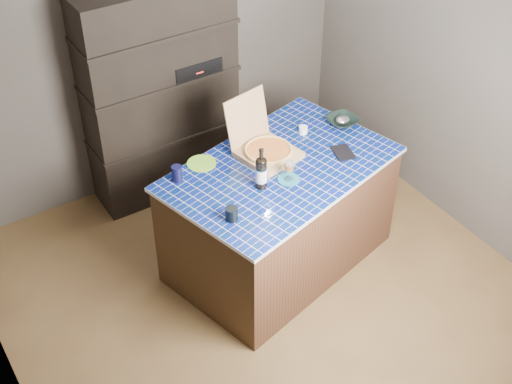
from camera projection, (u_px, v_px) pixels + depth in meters
room at (267, 153)px, 4.37m from camera, size 3.50×3.50×3.50m
shelving_unit at (161, 93)px, 5.59m from camera, size 1.20×0.41×1.80m
kitchen_island at (279, 215)px, 5.16m from camera, size 1.78×1.37×0.87m
pizza_box at (266, 149)px, 4.96m from camera, size 0.44×0.51×0.40m
mead_bottle at (261, 172)px, 4.65m from camera, size 0.08×0.08×0.30m
teal_trivet at (289, 179)px, 4.78m from camera, size 0.15×0.15×0.01m
wine_glass at (289, 166)px, 4.71m from camera, size 0.07×0.07×0.16m
tumbler at (232, 214)px, 4.44m from camera, size 0.08×0.08×0.09m
dvd_case at (343, 153)px, 5.01m from camera, size 0.17×0.21×0.01m
bowl at (342, 121)px, 5.29m from camera, size 0.23×0.23×0.06m
foil_contents at (343, 120)px, 5.28m from camera, size 0.11×0.09×0.05m
white_jar at (303, 130)px, 5.20m from camera, size 0.06×0.06×0.06m
navy_cup at (177, 173)px, 4.74m from camera, size 0.07×0.07×0.11m
green_trivet at (202, 163)px, 4.92m from camera, size 0.20×0.20×0.01m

